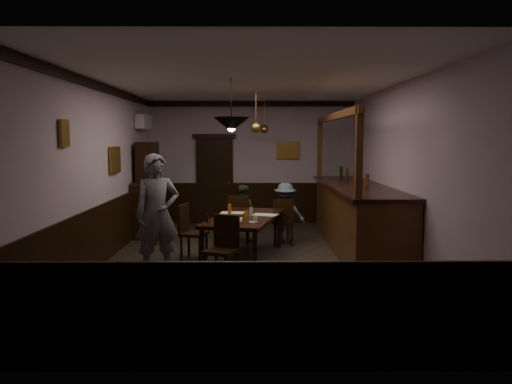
{
  "coord_description": "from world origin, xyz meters",
  "views": [
    {
      "loc": [
        0.04,
        -8.26,
        2.07
      ],
      "look_at": [
        0.09,
        0.43,
        1.15
      ],
      "focal_mm": 35.0,
      "sensor_mm": 36.0,
      "label": 1
    }
  ],
  "objects_px": {
    "pendant_iron": "(231,124)",
    "pendant_brass_far": "(264,129)",
    "chair_far_left": "(239,217)",
    "chair_side": "(190,229)",
    "bar_counter": "(357,215)",
    "chair_far_right": "(284,220)",
    "dining_table": "(244,220)",
    "sideboard": "(150,197)",
    "person_seated_right": "(285,213)",
    "soda_can": "(247,214)",
    "pendant_brass_mid": "(256,128)",
    "person_standing": "(157,215)",
    "person_seated_left": "(242,213)",
    "coffee_cup": "(255,219)",
    "chair_near": "(223,245)"
  },
  "relations": [
    {
      "from": "sideboard",
      "to": "person_standing",
      "type": "bearing_deg",
      "value": -76.59
    },
    {
      "from": "chair_far_right",
      "to": "person_standing",
      "type": "bearing_deg",
      "value": 49.68
    },
    {
      "from": "chair_near",
      "to": "soda_can",
      "type": "xyz_separation_m",
      "value": [
        0.33,
        1.14,
        0.28
      ]
    },
    {
      "from": "person_seated_right",
      "to": "pendant_brass_far",
      "type": "xyz_separation_m",
      "value": [
        -0.39,
        1.47,
        1.7
      ]
    },
    {
      "from": "person_standing",
      "to": "coffee_cup",
      "type": "xyz_separation_m",
      "value": [
        1.5,
        0.33,
        -0.13
      ]
    },
    {
      "from": "chair_far_left",
      "to": "person_seated_left",
      "type": "relative_size",
      "value": 0.84
    },
    {
      "from": "chair_side",
      "to": "pendant_brass_far",
      "type": "xyz_separation_m",
      "value": [
        1.36,
        2.85,
        1.78
      ]
    },
    {
      "from": "chair_far_left",
      "to": "person_standing",
      "type": "xyz_separation_m",
      "value": [
        -1.18,
        -2.31,
        0.4
      ]
    },
    {
      "from": "chair_far_right",
      "to": "pendant_brass_far",
      "type": "height_order",
      "value": "pendant_brass_far"
    },
    {
      "from": "bar_counter",
      "to": "pendant_brass_far",
      "type": "height_order",
      "value": "pendant_brass_far"
    },
    {
      "from": "person_seated_right",
      "to": "soda_can",
      "type": "height_order",
      "value": "person_seated_right"
    },
    {
      "from": "person_seated_right",
      "to": "chair_side",
      "type": "bearing_deg",
      "value": 48.79
    },
    {
      "from": "person_seated_right",
      "to": "pendant_brass_mid",
      "type": "xyz_separation_m",
      "value": [
        -0.59,
        -0.07,
        1.7
      ]
    },
    {
      "from": "bar_counter",
      "to": "person_seated_right",
      "type": "bearing_deg",
      "value": 154.58
    },
    {
      "from": "person_seated_left",
      "to": "sideboard",
      "type": "distance_m",
      "value": 2.17
    },
    {
      "from": "bar_counter",
      "to": "chair_far_right",
      "type": "bearing_deg",
      "value": 165.55
    },
    {
      "from": "person_seated_right",
      "to": "bar_counter",
      "type": "height_order",
      "value": "bar_counter"
    },
    {
      "from": "person_standing",
      "to": "sideboard",
      "type": "height_order",
      "value": "sideboard"
    },
    {
      "from": "chair_far_right",
      "to": "coffee_cup",
      "type": "height_order",
      "value": "chair_far_right"
    },
    {
      "from": "dining_table",
      "to": "person_standing",
      "type": "bearing_deg",
      "value": -143.37
    },
    {
      "from": "chair_far_left",
      "to": "chair_side",
      "type": "bearing_deg",
      "value": 61.79
    },
    {
      "from": "soda_can",
      "to": "sideboard",
      "type": "distance_m",
      "value": 3.3
    },
    {
      "from": "dining_table",
      "to": "sideboard",
      "type": "bearing_deg",
      "value": 131.75
    },
    {
      "from": "dining_table",
      "to": "chair_near",
      "type": "xyz_separation_m",
      "value": [
        -0.29,
        -1.29,
        -0.16
      ]
    },
    {
      "from": "chair_far_right",
      "to": "soda_can",
      "type": "height_order",
      "value": "chair_far_right"
    },
    {
      "from": "sideboard",
      "to": "pendant_iron",
      "type": "height_order",
      "value": "pendant_iron"
    },
    {
      "from": "person_seated_left",
      "to": "soda_can",
      "type": "xyz_separation_m",
      "value": [
        0.12,
        -1.77,
        0.24
      ]
    },
    {
      "from": "sideboard",
      "to": "bar_counter",
      "type": "bearing_deg",
      "value": -20.52
    },
    {
      "from": "sideboard",
      "to": "pendant_iron",
      "type": "distance_m",
      "value": 3.97
    },
    {
      "from": "person_seated_right",
      "to": "pendant_iron",
      "type": "relative_size",
      "value": 1.48
    },
    {
      "from": "person_seated_left",
      "to": "person_standing",
      "type": "bearing_deg",
      "value": 84.88
    },
    {
      "from": "pendant_brass_far",
      "to": "pendant_brass_mid",
      "type": "bearing_deg",
      "value": -97.39
    },
    {
      "from": "dining_table",
      "to": "bar_counter",
      "type": "xyz_separation_m",
      "value": [
        2.1,
        0.78,
        -0.04
      ]
    },
    {
      "from": "sideboard",
      "to": "bar_counter",
      "type": "height_order",
      "value": "bar_counter"
    },
    {
      "from": "soda_can",
      "to": "pendant_brass_far",
      "type": "relative_size",
      "value": 0.15
    },
    {
      "from": "bar_counter",
      "to": "pendant_iron",
      "type": "relative_size",
      "value": 5.61
    },
    {
      "from": "chair_side",
      "to": "person_standing",
      "type": "height_order",
      "value": "person_standing"
    },
    {
      "from": "pendant_brass_far",
      "to": "pendant_iron",
      "type": "bearing_deg",
      "value": -99.19
    },
    {
      "from": "dining_table",
      "to": "sideboard",
      "type": "distance_m",
      "value": 3.16
    },
    {
      "from": "dining_table",
      "to": "soda_can",
      "type": "relative_size",
      "value": 19.76
    },
    {
      "from": "chair_far_left",
      "to": "pendant_iron",
      "type": "distance_m",
      "value": 2.76
    },
    {
      "from": "person_seated_right",
      "to": "person_seated_left",
      "type": "bearing_deg",
      "value": -2.94
    },
    {
      "from": "person_seated_left",
      "to": "coffee_cup",
      "type": "height_order",
      "value": "person_seated_left"
    },
    {
      "from": "chair_far_right",
      "to": "person_seated_right",
      "type": "bearing_deg",
      "value": -96.82
    },
    {
      "from": "chair_side",
      "to": "pendant_brass_mid",
      "type": "distance_m",
      "value": 2.49
    },
    {
      "from": "chair_far_right",
      "to": "person_seated_right",
      "type": "xyz_separation_m",
      "value": [
        0.05,
        0.27,
        0.1
      ]
    },
    {
      "from": "pendant_brass_mid",
      "to": "soda_can",
      "type": "bearing_deg",
      "value": -96.49
    },
    {
      "from": "pendant_iron",
      "to": "pendant_brass_far",
      "type": "distance_m",
      "value": 3.7
    },
    {
      "from": "chair_far_right",
      "to": "coffee_cup",
      "type": "distance_m",
      "value": 1.89
    },
    {
      "from": "soda_can",
      "to": "bar_counter",
      "type": "bearing_deg",
      "value": 24.49
    }
  ]
}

